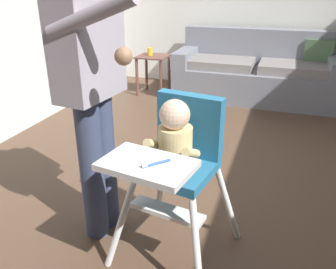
% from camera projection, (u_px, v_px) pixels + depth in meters
% --- Properties ---
extents(ground, '(6.13, 7.24, 0.10)m').
position_uv_depth(ground, '(235.00, 194.00, 2.67)').
color(ground, '#50392A').
extents(couch, '(2.06, 0.86, 0.86)m').
position_uv_depth(couch, '(257.00, 73.00, 4.56)').
color(couch, slate).
rests_on(couch, ground).
extents(high_chair, '(0.69, 0.79, 0.93)m').
position_uv_depth(high_chair, '(177.00, 152.00, 1.78)').
color(high_chair, white).
rests_on(high_chair, ground).
extents(adult_standing, '(0.51, 0.54, 1.62)m').
position_uv_depth(adult_standing, '(92.00, 86.00, 1.86)').
color(adult_standing, '#37405C').
rests_on(adult_standing, ground).
extents(toy_ball, '(0.14, 0.14, 0.14)m').
position_uv_depth(toy_ball, '(208.00, 135.00, 3.37)').
color(toy_ball, green).
rests_on(toy_ball, ground).
extents(side_table, '(0.40, 0.40, 0.52)m').
position_uv_depth(side_table, '(153.00, 66.00, 4.72)').
color(side_table, brown).
rests_on(side_table, ground).
extents(sippy_cup, '(0.07, 0.07, 0.10)m').
position_uv_depth(sippy_cup, '(150.00, 52.00, 4.66)').
color(sippy_cup, gold).
rests_on(sippy_cup, side_table).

